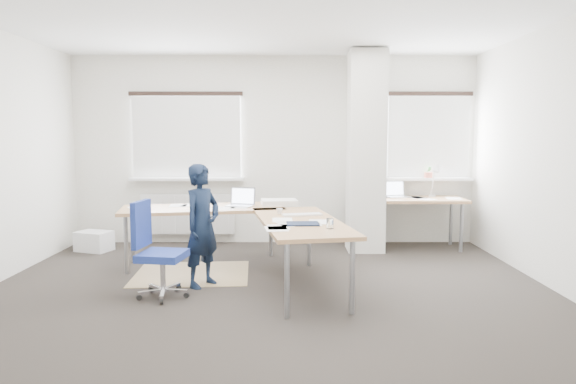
{
  "coord_description": "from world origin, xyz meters",
  "views": [
    {
      "loc": [
        0.19,
        -5.23,
        1.61
      ],
      "look_at": [
        0.21,
        0.9,
        0.95
      ],
      "focal_mm": 32.0,
      "sensor_mm": 36.0,
      "label": 1
    }
  ],
  "objects_px": {
    "desk_side": "(415,201)",
    "person": "(202,225)",
    "task_chair": "(159,271)",
    "desk_main": "(252,216)"
  },
  "relations": [
    {
      "from": "desk_side",
      "to": "person",
      "type": "bearing_deg",
      "value": -144.04
    },
    {
      "from": "task_chair",
      "to": "desk_side",
      "type": "bearing_deg",
      "value": 44.83
    },
    {
      "from": "person",
      "to": "desk_main",
      "type": "bearing_deg",
      "value": -14.96
    },
    {
      "from": "person",
      "to": "task_chair",
      "type": "bearing_deg",
      "value": 169.91
    },
    {
      "from": "desk_main",
      "to": "person",
      "type": "xyz_separation_m",
      "value": [
        -0.5,
        -0.46,
        -0.03
      ]
    },
    {
      "from": "task_chair",
      "to": "person",
      "type": "bearing_deg",
      "value": 55.85
    },
    {
      "from": "person",
      "to": "desk_side",
      "type": "bearing_deg",
      "value": -22.91
    },
    {
      "from": "desk_side",
      "to": "person",
      "type": "relative_size",
      "value": 1.07
    },
    {
      "from": "desk_main",
      "to": "task_chair",
      "type": "height_order",
      "value": "task_chair"
    },
    {
      "from": "desk_main",
      "to": "person",
      "type": "distance_m",
      "value": 0.68
    }
  ]
}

